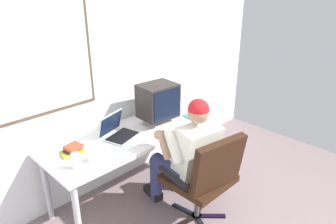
{
  "coord_description": "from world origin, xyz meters",
  "views": [
    {
      "loc": [
        -1.57,
        0.13,
        2.15
      ],
      "look_at": [
        0.31,
        2.01,
        1.02
      ],
      "focal_mm": 33.77,
      "sensor_mm": 36.0,
      "label": 1
    }
  ],
  "objects_px": {
    "desk_speaker": "(176,102)",
    "coffee_mug": "(92,156)",
    "office_chair": "(207,175)",
    "cd_case": "(191,116)",
    "crt_monitor": "(158,101)",
    "wine_glass": "(76,159)",
    "laptop": "(117,131)",
    "person_seated": "(187,153)",
    "book_stack": "(73,150)",
    "desk": "(137,138)"
  },
  "relations": [
    {
      "from": "wine_glass",
      "to": "office_chair",
      "type": "bearing_deg",
      "value": -36.2
    },
    {
      "from": "desk",
      "to": "person_seated",
      "type": "xyz_separation_m",
      "value": [
        0.15,
        -0.55,
        -0.01
      ]
    },
    {
      "from": "wine_glass",
      "to": "desk_speaker",
      "type": "xyz_separation_m",
      "value": [
        1.48,
        0.3,
        0.0
      ]
    },
    {
      "from": "person_seated",
      "to": "cd_case",
      "type": "height_order",
      "value": "person_seated"
    },
    {
      "from": "laptop",
      "to": "book_stack",
      "type": "height_order",
      "value": "laptop"
    },
    {
      "from": "office_chair",
      "to": "cd_case",
      "type": "xyz_separation_m",
      "value": [
        0.56,
        0.68,
        0.18
      ]
    },
    {
      "from": "wine_glass",
      "to": "cd_case",
      "type": "distance_m",
      "value": 1.45
    },
    {
      "from": "desk_speaker",
      "to": "cd_case",
      "type": "bearing_deg",
      "value": -96.88
    },
    {
      "from": "laptop",
      "to": "cd_case",
      "type": "xyz_separation_m",
      "value": [
        0.87,
        -0.19,
        -0.06
      ]
    },
    {
      "from": "person_seated",
      "to": "book_stack",
      "type": "relative_size",
      "value": 5.95
    },
    {
      "from": "desk",
      "to": "laptop",
      "type": "distance_m",
      "value": 0.24
    },
    {
      "from": "crt_monitor",
      "to": "desk_speaker",
      "type": "xyz_separation_m",
      "value": [
        0.39,
        0.12,
        -0.14
      ]
    },
    {
      "from": "crt_monitor",
      "to": "wine_glass",
      "type": "distance_m",
      "value": 1.11
    },
    {
      "from": "office_chair",
      "to": "desk_speaker",
      "type": "height_order",
      "value": "office_chair"
    },
    {
      "from": "crt_monitor",
      "to": "desk_speaker",
      "type": "relative_size",
      "value": 2.22
    },
    {
      "from": "coffee_mug",
      "to": "laptop",
      "type": "bearing_deg",
      "value": 27.8
    },
    {
      "from": "cd_case",
      "to": "crt_monitor",
      "type": "bearing_deg",
      "value": 157.85
    },
    {
      "from": "office_chair",
      "to": "person_seated",
      "type": "height_order",
      "value": "person_seated"
    },
    {
      "from": "person_seated",
      "to": "book_stack",
      "type": "xyz_separation_m",
      "value": [
        -0.82,
        0.62,
        0.12
      ]
    },
    {
      "from": "wine_glass",
      "to": "coffee_mug",
      "type": "distance_m",
      "value": 0.16
    },
    {
      "from": "book_stack",
      "to": "person_seated",
      "type": "bearing_deg",
      "value": -36.9
    },
    {
      "from": "office_chair",
      "to": "wine_glass",
      "type": "distance_m",
      "value": 1.12
    },
    {
      "from": "desk_speaker",
      "to": "laptop",
      "type": "bearing_deg",
      "value": -175.5
    },
    {
      "from": "person_seated",
      "to": "desk_speaker",
      "type": "distance_m",
      "value": 0.9
    },
    {
      "from": "desk_speaker",
      "to": "cd_case",
      "type": "relative_size",
      "value": 1.17
    },
    {
      "from": "laptop",
      "to": "coffee_mug",
      "type": "distance_m",
      "value": 0.48
    },
    {
      "from": "laptop",
      "to": "office_chair",
      "type": "bearing_deg",
      "value": -70.93
    },
    {
      "from": "laptop",
      "to": "desk_speaker",
      "type": "relative_size",
      "value": 2.05
    },
    {
      "from": "person_seated",
      "to": "crt_monitor",
      "type": "distance_m",
      "value": 0.67
    },
    {
      "from": "crt_monitor",
      "to": "coffee_mug",
      "type": "bearing_deg",
      "value": -169.25
    },
    {
      "from": "book_stack",
      "to": "desk",
      "type": "bearing_deg",
      "value": -5.45
    },
    {
      "from": "desk_speaker",
      "to": "desk",
      "type": "bearing_deg",
      "value": -169.34
    },
    {
      "from": "office_chair",
      "to": "book_stack",
      "type": "relative_size",
      "value": 4.65
    },
    {
      "from": "crt_monitor",
      "to": "wine_glass",
      "type": "relative_size",
      "value": 3.06
    },
    {
      "from": "office_chair",
      "to": "crt_monitor",
      "type": "distance_m",
      "value": 0.95
    },
    {
      "from": "crt_monitor",
      "to": "laptop",
      "type": "xyz_separation_m",
      "value": [
        -0.51,
        0.05,
        -0.18
      ]
    },
    {
      "from": "laptop",
      "to": "cd_case",
      "type": "height_order",
      "value": "laptop"
    },
    {
      "from": "desk_speaker",
      "to": "coffee_mug",
      "type": "height_order",
      "value": "desk_speaker"
    },
    {
      "from": "crt_monitor",
      "to": "cd_case",
      "type": "height_order",
      "value": "crt_monitor"
    },
    {
      "from": "office_chair",
      "to": "coffee_mug",
      "type": "xyz_separation_m",
      "value": [
        -0.73,
        0.65,
        0.22
      ]
    },
    {
      "from": "office_chair",
      "to": "laptop",
      "type": "relative_size",
      "value": 2.44
    },
    {
      "from": "desk",
      "to": "book_stack",
      "type": "bearing_deg",
      "value": 174.55
    },
    {
      "from": "desk_speaker",
      "to": "office_chair",
      "type": "bearing_deg",
      "value": -122.11
    },
    {
      "from": "office_chair",
      "to": "crt_monitor",
      "type": "xyz_separation_m",
      "value": [
        0.2,
        0.83,
        0.41
      ]
    },
    {
      "from": "laptop",
      "to": "wine_glass",
      "type": "bearing_deg",
      "value": -157.89
    },
    {
      "from": "coffee_mug",
      "to": "wine_glass",
      "type": "bearing_deg",
      "value": -176.22
    },
    {
      "from": "laptop",
      "to": "cd_case",
      "type": "bearing_deg",
      "value": -12.62
    },
    {
      "from": "crt_monitor",
      "to": "coffee_mug",
      "type": "relative_size",
      "value": 4.37
    },
    {
      "from": "desk",
      "to": "cd_case",
      "type": "distance_m",
      "value": 0.69
    },
    {
      "from": "person_seated",
      "to": "wine_glass",
      "type": "height_order",
      "value": "person_seated"
    }
  ]
}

